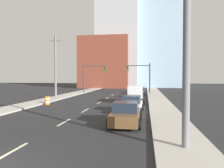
# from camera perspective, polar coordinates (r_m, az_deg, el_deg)

# --- Properties ---
(sidewalk_left) EXTENTS (2.65, 88.16, 0.17)m
(sidewalk_left) POSITION_cam_1_polar(r_m,az_deg,el_deg) (52.34, -5.74, -1.53)
(sidewalk_left) COLOR #ADA89E
(sidewalk_left) RESTS_ON ground
(sidewalk_right) EXTENTS (2.65, 88.16, 0.17)m
(sidewalk_right) POSITION_cam_1_polar(r_m,az_deg,el_deg) (50.72, 10.62, -1.66)
(sidewalk_right) COLOR #ADA89E
(sidewalk_right) RESTS_ON ground
(lane_stripe_at_2m) EXTENTS (0.16, 2.40, 0.01)m
(lane_stripe_at_2m) POSITION_cam_1_polar(r_m,az_deg,el_deg) (10.72, -24.65, -15.71)
(lane_stripe_at_2m) COLOR beige
(lane_stripe_at_2m) RESTS_ON ground
(lane_stripe_at_8m) EXTENTS (0.16, 2.40, 0.01)m
(lane_stripe_at_8m) POSITION_cam_1_polar(r_m,az_deg,el_deg) (15.99, -12.39, -9.73)
(lane_stripe_at_8m) COLOR beige
(lane_stripe_at_8m) RESTS_ON ground
(lane_stripe_at_14m) EXTENTS (0.16, 2.40, 0.01)m
(lane_stripe_at_14m) POSITION_cam_1_polar(r_m,az_deg,el_deg) (21.12, -6.99, -6.85)
(lane_stripe_at_14m) COLOR beige
(lane_stripe_at_14m) RESTS_ON ground
(lane_stripe_at_20m) EXTENTS (0.16, 2.40, 0.01)m
(lane_stripe_at_20m) POSITION_cam_1_polar(r_m,az_deg,el_deg) (27.22, -3.37, -4.87)
(lane_stripe_at_20m) COLOR beige
(lane_stripe_at_20m) RESTS_ON ground
(lane_stripe_at_26m) EXTENTS (0.16, 2.40, 0.01)m
(lane_stripe_at_26m) POSITION_cam_1_polar(r_m,az_deg,el_deg) (32.73, -1.30, -3.72)
(lane_stripe_at_26m) COLOR beige
(lane_stripe_at_26m) RESTS_ON ground
(lane_stripe_at_31m) EXTENTS (0.16, 2.40, 0.01)m
(lane_stripe_at_31m) POSITION_cam_1_polar(r_m,az_deg,el_deg) (38.26, 0.16, -2.90)
(lane_stripe_at_31m) COLOR beige
(lane_stripe_at_31m) RESTS_ON ground
(building_brick_left) EXTENTS (14.00, 16.00, 14.53)m
(building_brick_left) POSITION_cam_1_polar(r_m,az_deg,el_deg) (67.01, -1.36, 5.38)
(building_brick_left) COLOR brown
(building_brick_left) RESTS_ON ground
(building_office_center) EXTENTS (12.00, 20.00, 28.43)m
(building_office_center) POSITION_cam_1_polar(r_m,az_deg,el_deg) (71.19, 2.03, 10.80)
(building_office_center) COLOR #A8A8AD
(building_office_center) RESTS_ON ground
(building_glass_right) EXTENTS (13.00, 20.00, 26.63)m
(building_glass_right) POSITION_cam_1_polar(r_m,az_deg,el_deg) (74.66, 11.88, 9.65)
(building_glass_right) COLOR #99B7CC
(building_glass_right) RESTS_ON ground
(traffic_signal_left) EXTENTS (4.52, 0.35, 5.76)m
(traffic_signal_left) POSITION_cam_1_polar(r_m,az_deg,el_deg) (43.42, -5.67, 2.63)
(traffic_signal_left) COLOR #38383D
(traffic_signal_left) RESTS_ON ground
(traffic_signal_right) EXTENTS (4.52, 0.35, 5.76)m
(traffic_signal_right) POSITION_cam_1_polar(r_m,az_deg,el_deg) (42.07, 8.01, 2.64)
(traffic_signal_right) COLOR #38383D
(traffic_signal_right) RESTS_ON ground
(utility_pole_right_near) EXTENTS (1.60, 0.32, 9.34)m
(utility_pole_right_near) POSITION_cam_1_polar(r_m,az_deg,el_deg) (10.00, 18.92, 10.86)
(utility_pole_right_near) COLOR slate
(utility_pole_right_near) RESTS_ON ground
(utility_pole_left_mid) EXTENTS (1.60, 0.32, 9.35)m
(utility_pole_left_mid) POSITION_cam_1_polar(r_m,az_deg,el_deg) (33.40, -14.54, 4.57)
(utility_pole_left_mid) COLOR slate
(utility_pole_left_mid) RESTS_ON ground
(traffic_barrel) EXTENTS (0.56, 0.56, 0.95)m
(traffic_barrel) POSITION_cam_1_polar(r_m,az_deg,el_deg) (26.34, -16.57, -4.14)
(traffic_barrel) COLOR orange
(traffic_barrel) RESTS_ON ground
(sedan_brown) EXTENTS (2.10, 4.21, 1.53)m
(sedan_brown) POSITION_cam_1_polar(r_m,az_deg,el_deg) (14.81, 3.56, -7.88)
(sedan_brown) COLOR brown
(sedan_brown) RESTS_ON ground
(sedan_white) EXTENTS (2.19, 4.32, 1.51)m
(sedan_white) POSITION_cam_1_polar(r_m,az_deg,el_deg) (19.90, 5.10, -5.41)
(sedan_white) COLOR silver
(sedan_white) RESTS_ON ground
(box_truck_black) EXTENTS (2.26, 6.15, 2.12)m
(box_truck_black) POSITION_cam_1_polar(r_m,az_deg,el_deg) (26.95, 6.18, -2.81)
(box_truck_black) COLOR black
(box_truck_black) RESTS_ON ground
(sedan_red) EXTENTS (2.14, 4.66, 1.38)m
(sedan_red) POSITION_cam_1_polar(r_m,az_deg,el_deg) (33.89, 6.55, -2.46)
(sedan_red) COLOR red
(sedan_red) RESTS_ON ground
(sedan_blue) EXTENTS (2.22, 4.44, 1.39)m
(sedan_blue) POSITION_cam_1_polar(r_m,az_deg,el_deg) (39.34, 7.03, -1.86)
(sedan_blue) COLOR navy
(sedan_blue) RESTS_ON ground
(sedan_green) EXTENTS (2.26, 4.72, 1.38)m
(sedan_green) POSITION_cam_1_polar(r_m,az_deg,el_deg) (44.82, 6.66, -1.40)
(sedan_green) COLOR #1E6033
(sedan_green) RESTS_ON ground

